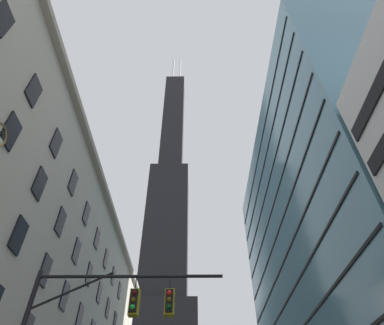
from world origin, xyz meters
The scene contains 3 objects.
station_building centered at (-19.09, 22.89, 13.62)m, with size 16.85×57.80×27.29m.
dark_skyscraper centered at (-10.35, 99.95, 56.15)m, with size 22.82×22.82×194.90m.
glass_office_midrise centered at (20.69, 28.34, 22.13)m, with size 19.48×45.16×44.25m.
Camera 1 is at (0.12, -10.19, 1.65)m, focal length 30.81 mm.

